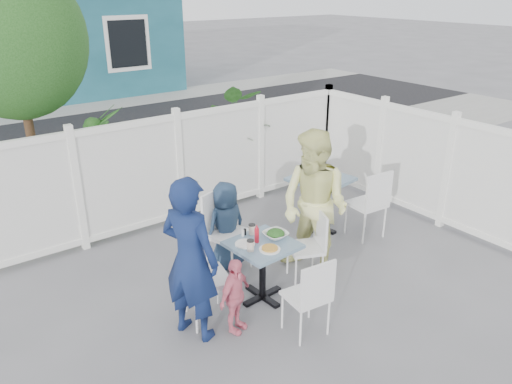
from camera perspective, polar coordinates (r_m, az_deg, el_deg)
ground at (r=5.72m, az=2.61°, el=-11.86°), size 80.00×80.00×0.00m
near_sidewalk at (r=8.64m, az=-13.45°, el=0.04°), size 24.00×2.60×0.01m
street at (r=11.97m, az=-20.72°, el=5.51°), size 24.00×5.00×0.01m
far_sidewalk at (r=14.90m, az=-24.28°, el=8.15°), size 24.00×1.60×0.01m
fence_back at (r=7.21m, az=-8.75°, el=2.50°), size 5.86×0.08×1.60m
fence_right at (r=7.75m, az=17.34°, el=3.14°), size 0.08×3.66×1.60m
tree at (r=7.10m, az=-25.96°, el=15.28°), size 1.80×1.62×3.59m
potted_shrub_a at (r=7.49m, az=-17.10°, el=2.96°), size 1.24×1.24×1.68m
potted_shrub_b at (r=8.29m, az=-3.24°, el=5.55°), size 1.33×1.51×1.61m
main_table at (r=5.41m, az=0.76°, el=-7.33°), size 0.69×0.69×0.69m
spare_table at (r=6.99m, az=7.37°, el=0.30°), size 0.84×0.84×0.77m
chair_left at (r=5.09m, az=-6.63°, el=-9.05°), size 0.52×0.53×0.99m
chair_right at (r=5.81m, az=6.38°, el=-5.60°), size 0.50×0.51×0.86m
chair_back at (r=5.96m, az=-3.84°, el=-3.80°), size 0.58×0.57×1.01m
chair_near at (r=4.91m, az=6.30°, el=-11.36°), size 0.43×0.42×0.86m
chair_spare at (r=6.85m, az=13.06°, el=-0.87°), size 0.48×0.46×0.98m
man at (r=4.79m, az=-7.52°, el=-7.65°), size 0.61×0.72×1.68m
woman at (r=5.76m, az=6.70°, el=-1.61°), size 0.85×0.99×1.78m
boy at (r=6.01m, az=-3.43°, el=-3.90°), size 0.56×0.39×1.11m
toddler at (r=5.01m, az=-2.43°, el=-11.80°), size 0.51×0.37×0.81m
plate_main at (r=5.21m, az=1.59°, el=-6.57°), size 0.22×0.22×0.01m
plate_side at (r=5.31m, az=-1.27°, el=-5.95°), size 0.22×0.22×0.01m
salad_bowl at (r=5.45m, az=2.25°, el=-4.91°), size 0.26×0.26×0.06m
coffee_cup_a at (r=5.17m, az=-0.64°, el=-6.18°), size 0.07×0.07×0.11m
coffee_cup_b at (r=5.50m, az=-0.47°, el=-4.33°), size 0.07×0.07×0.11m
ketchup_bottle at (r=5.32m, az=0.08°, el=-4.98°), size 0.05×0.05×0.16m
salt_shaker at (r=5.47m, az=-1.51°, el=-4.71°), size 0.03×0.03×0.07m
pepper_shaker at (r=5.50m, az=-1.28°, el=-4.58°), size 0.03×0.03×0.07m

